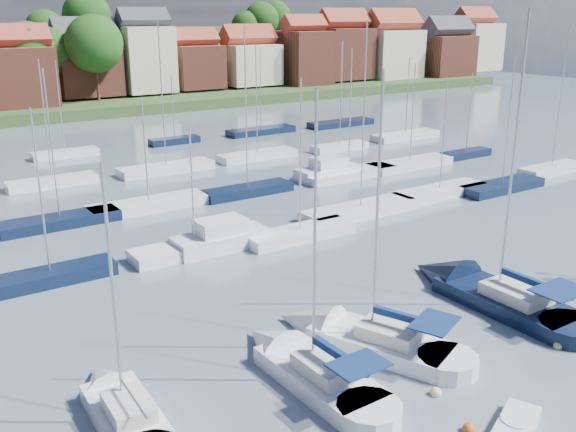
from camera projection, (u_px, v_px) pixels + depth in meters
ground at (174, 181)px, 64.81m from camera, size 260.00×260.00×0.00m
sailboat_left at (304, 367)px, 30.08m from camera, size 3.05×10.72×14.54m
sailboat_centre at (358, 337)px, 32.85m from camera, size 6.90×11.36×15.08m
sailboat_navy at (482, 292)px, 38.15m from camera, size 3.45×13.01×17.95m
sailboat_far at (121, 410)px, 26.86m from camera, size 2.71×9.03×11.98m
tender at (517, 425)px, 26.05m from camera, size 3.23×2.42×0.63m
buoy_b at (469, 431)px, 26.04m from camera, size 0.53×0.53×0.53m
buoy_c at (435, 395)px, 28.53m from camera, size 0.53×0.53×0.53m
buoy_d at (558, 348)px, 32.51m from camera, size 0.46×0.46×0.46m
buoy_e at (471, 281)px, 40.65m from camera, size 0.55×0.55×0.55m
marina_field at (213, 184)px, 61.85m from camera, size 79.62×41.41×15.93m
far_shore_town at (5, 69)px, 138.02m from camera, size 212.46×90.00×22.27m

